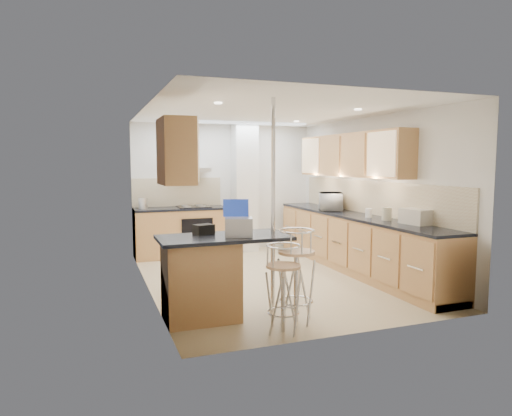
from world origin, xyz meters
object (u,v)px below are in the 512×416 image
object	(u,v)px
microwave	(331,201)
bread_bin	(417,216)
bar_stool_end	(296,275)
bar_stool_near	(283,288)
laptop	(239,227)

from	to	relation	value
microwave	bread_bin	distance (m)	2.00
microwave	bar_stool_end	xyz separation A→B (m)	(-1.87, -2.57, -0.55)
bar_stool_end	bread_bin	xyz separation A→B (m)	(2.09, 0.58, 0.50)
bar_stool_near	laptop	bearing A→B (deg)	123.88
bar_stool_near	bread_bin	bearing A→B (deg)	24.87
bar_stool_end	bread_bin	distance (m)	2.23
bar_stool_near	bar_stool_end	xyz separation A→B (m)	(0.26, 0.24, 0.06)
bar_stool_near	bar_stool_end	world-z (taller)	bar_stool_end
microwave	bread_bin	size ratio (longest dim) A/B	1.41
microwave	bar_stool_end	bearing A→B (deg)	167.70
microwave	bar_stool_near	bearing A→B (deg)	166.58
laptop	bread_bin	size ratio (longest dim) A/B	0.76
laptop	bread_bin	world-z (taller)	laptop
bread_bin	bar_stool_end	bearing A→B (deg)	-171.83
laptop	bar_stool_end	size ratio (longest dim) A/B	0.29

